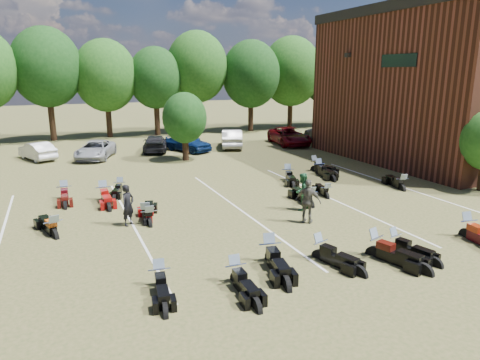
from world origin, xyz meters
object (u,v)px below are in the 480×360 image
motorcycle_14 (65,199)px  motorcycle_3 (320,259)px  person_black (128,205)px  motorcycle_7 (150,225)px  person_green (302,192)px  car_4 (188,142)px  person_grey (308,201)px  motorcycle_0 (160,287)px

motorcycle_14 → motorcycle_3: bearing=-54.0°
person_black → motorcycle_7: 1.24m
person_green → motorcycle_3: 5.51m
motorcycle_14 → car_4: bearing=48.8°
car_4 → person_green: (0.43, -17.04, 0.14)m
person_black → motorcycle_14: bearing=75.0°
car_4 → person_grey: person_grey is taller
person_black → motorcycle_7: size_ratio=0.79×
person_grey → motorcycle_3: person_grey is taller
motorcycle_0 → car_4: bearing=79.1°
person_green → motorcycle_14: 12.02m
person_black → person_grey: 7.60m
motorcycle_0 → motorcycle_14: 11.35m
motorcycle_0 → motorcycle_3: motorcycle_3 is taller
motorcycle_3 → person_grey: bearing=48.5°
motorcycle_0 → motorcycle_7: (0.84, 5.48, 0.00)m
car_4 → motorcycle_0: size_ratio=2.04×
motorcycle_3 → motorcycle_14: 13.78m
car_4 → person_black: size_ratio=2.48×
person_green → motorcycle_7: (-6.99, 0.75, -0.88)m
person_black → person_grey: (7.10, -2.72, 0.07)m
motorcycle_7 → motorcycle_14: (-3.16, 5.62, 0.00)m
person_grey → motorcycle_7: size_ratio=0.85×
person_black → person_green: 7.86m
motorcycle_7 → motorcycle_14: size_ratio=0.95×
motorcycle_3 → motorcycle_7: (-4.71, 5.68, 0.00)m
car_4 → person_grey: bearing=-115.8°
motorcycle_3 → motorcycle_7: size_ratio=1.01×
motorcycle_7 → motorcycle_14: bearing=-56.8°
car_4 → person_green: size_ratio=2.47×
motorcycle_3 → person_black: bearing=116.3°
motorcycle_0 → motorcycle_14: (-2.32, 11.11, 0.00)m
person_black → motorcycle_3: person_black is taller
person_black → motorcycle_3: size_ratio=0.78×
car_4 → motorcycle_7: car_4 is taller
motorcycle_0 → motorcycle_14: size_ratio=0.91×
person_grey → motorcycle_7: 6.79m
car_4 → person_grey: (-0.26, -18.64, 0.21)m
motorcycle_0 → motorcycle_14: motorcycle_14 is taller
person_green → person_grey: size_ratio=0.93×
car_4 → motorcycle_3: 22.07m
person_green → motorcycle_7: bearing=-31.8°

